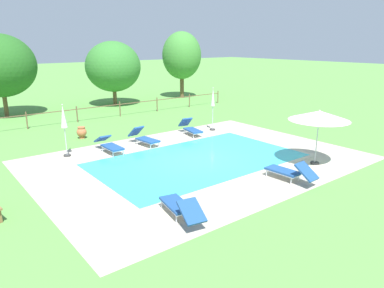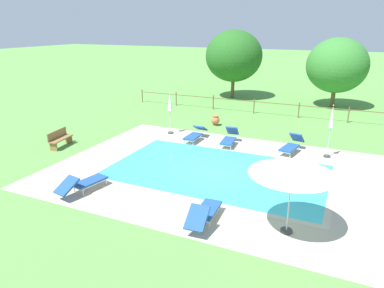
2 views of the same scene
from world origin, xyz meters
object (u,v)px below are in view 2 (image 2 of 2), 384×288
at_px(sun_lounger_north_near_steps, 292,145).
at_px(terracotta_urn_near_fence, 215,120).
at_px(sun_lounger_south_mid, 205,212).
at_px(sun_lounger_north_end, 84,183).
at_px(patio_umbrella_closed_row_mid_west, 331,124).
at_px(patio_umbrella_closed_row_west, 170,105).
at_px(tree_west_mid, 234,56).
at_px(sun_lounger_north_far, 195,134).
at_px(patio_umbrella_open_foreground, 292,168).
at_px(tree_far_west, 337,65).
at_px(wooden_bench_lawn_side, 60,138).
at_px(sun_lounger_north_mid, 229,138).

relative_size(sun_lounger_north_near_steps, terracotta_urn_near_fence, 3.21).
bearing_deg(sun_lounger_south_mid, sun_lounger_north_end, 178.25).
xyz_separation_m(patio_umbrella_closed_row_mid_west, terracotta_urn_near_fence, (-6.78, 2.96, -1.28)).
relative_size(patio_umbrella_closed_row_west, tree_west_mid, 0.43).
height_order(sun_lounger_north_far, tree_west_mid, tree_west_mid).
height_order(patio_umbrella_open_foreground, tree_far_west, tree_far_west).
bearing_deg(patio_umbrella_closed_row_mid_west, wooden_bench_lawn_side, -161.93).
bearing_deg(patio_umbrella_closed_row_west, sun_lounger_north_far, -18.31).
height_order(sun_lounger_north_near_steps, sun_lounger_south_mid, sun_lounger_north_near_steps).
bearing_deg(patio_umbrella_closed_row_mid_west, sun_lounger_north_end, -136.25).
bearing_deg(sun_lounger_north_far, terracotta_urn_near_fence, 91.24).
distance_m(sun_lounger_north_mid, patio_umbrella_closed_row_mid_west, 4.95).
height_order(sun_lounger_north_mid, patio_umbrella_closed_row_west, patio_umbrella_closed_row_west).
relative_size(patio_umbrella_open_foreground, tree_far_west, 0.49).
bearing_deg(patio_umbrella_open_foreground, sun_lounger_north_end, -177.14).
distance_m(sun_lounger_north_mid, tree_far_west, 12.73).
bearing_deg(sun_lounger_north_far, sun_lounger_north_mid, 1.43).
xyz_separation_m(patio_umbrella_closed_row_west, terracotta_urn_near_fence, (1.75, 2.63, -1.30)).
bearing_deg(sun_lounger_north_far, tree_west_mid, 98.95).
bearing_deg(patio_umbrella_closed_row_west, tree_far_west, 54.44).
relative_size(patio_umbrella_closed_row_west, patio_umbrella_closed_row_mid_west, 0.95).
xyz_separation_m(sun_lounger_north_near_steps, wooden_bench_lawn_side, (-10.90, -4.06, 0.09)).
height_order(patio_umbrella_closed_row_mid_west, tree_far_west, tree_far_west).
height_order(wooden_bench_lawn_side, tree_far_west, tree_far_west).
distance_m(sun_lounger_north_mid, patio_umbrella_closed_row_west, 3.99).
bearing_deg(sun_lounger_north_end, sun_lounger_north_far, 80.21).
bearing_deg(wooden_bench_lawn_side, patio_umbrella_open_foreground, -14.82).
xyz_separation_m(sun_lounger_north_end, patio_umbrella_open_foreground, (7.40, 0.37, 1.73)).
distance_m(patio_umbrella_closed_row_west, tree_west_mid, 11.73).
bearing_deg(sun_lounger_north_end, sun_lounger_north_mid, 66.68).
xyz_separation_m(sun_lounger_north_mid, sun_lounger_south_mid, (1.75, -7.56, -0.01)).
bearing_deg(sun_lounger_north_mid, tree_far_west, 70.15).
height_order(sun_lounger_north_near_steps, patio_umbrella_closed_row_mid_west, patio_umbrella_closed_row_mid_west).
relative_size(wooden_bench_lawn_side, tree_west_mid, 0.28).
xyz_separation_m(sun_lounger_north_near_steps, patio_umbrella_closed_row_west, (-6.87, 0.36, 1.26)).
bearing_deg(patio_umbrella_closed_row_west, sun_lounger_south_mid, -55.91).
bearing_deg(tree_west_mid, sun_lounger_south_mid, -74.15).
bearing_deg(sun_lounger_north_far, patio_umbrella_open_foreground, -48.77).
xyz_separation_m(sun_lounger_north_far, patio_umbrella_open_foreground, (6.13, -6.99, 1.74)).
bearing_deg(tree_west_mid, patio_umbrella_closed_row_west, -89.50).
distance_m(patio_umbrella_open_foreground, tree_west_mid, 20.84).
relative_size(sun_lounger_north_far, terracotta_urn_near_fence, 3.25).
bearing_deg(sun_lounger_north_near_steps, patio_umbrella_closed_row_mid_west, 1.23).
bearing_deg(patio_umbrella_closed_row_mid_west, sun_lounger_north_mid, -177.26).
bearing_deg(sun_lounger_south_mid, terracotta_urn_near_fence, 109.20).
distance_m(sun_lounger_south_mid, patio_umbrella_closed_row_mid_west, 8.45).
height_order(patio_umbrella_open_foreground, tree_west_mid, tree_west_mid).
bearing_deg(tree_far_west, wooden_bench_lawn_side, -127.63).
bearing_deg(wooden_bench_lawn_side, sun_lounger_north_near_steps, 20.44).
relative_size(patio_umbrella_open_foreground, wooden_bench_lawn_side, 1.60).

